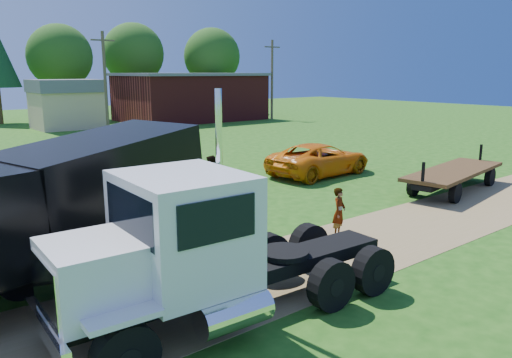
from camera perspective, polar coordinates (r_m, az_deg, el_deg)
ground at (r=16.52m, az=11.98°, el=-7.24°), size 140.00×140.00×0.00m
dirt_track at (r=16.52m, az=11.98°, el=-7.22°), size 120.00×4.20×0.01m
white_semi_tractor at (r=10.58m, az=-7.67°, el=-8.31°), size 8.45×3.16×5.06m
black_dump_truck at (r=12.94m, az=-22.89°, el=-3.26°), size 9.35×4.92×3.97m
orange_pickup at (r=26.83m, az=7.28°, el=2.27°), size 6.32×3.23×1.71m
flatbed_trailer at (r=24.80m, az=21.69°, el=0.50°), size 7.28×3.20×1.80m
spectator_a at (r=16.92m, az=9.48°, el=-3.74°), size 0.71×0.60×1.65m
spectator_b at (r=21.29m, az=-5.18°, el=0.08°), size 1.20×1.15×1.95m
brick_building at (r=58.27m, az=-7.51°, el=9.33°), size 15.40×10.40×5.30m
tan_shed at (r=52.42m, az=-20.82°, el=8.09°), size 6.20×5.40×4.70m
utility_poles at (r=48.33m, az=-16.86°, el=10.80°), size 42.20×0.28×9.00m
tree_row at (r=62.99m, az=-24.24°, el=12.91°), size 55.05×13.76×11.68m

